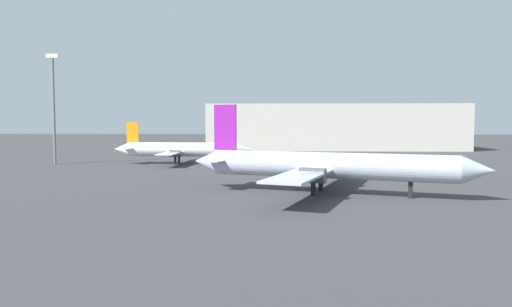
# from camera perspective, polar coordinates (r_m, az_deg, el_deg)

# --- Properties ---
(airplane_on_taxiway) EXTENTS (34.01, 28.79, 10.47)m
(airplane_on_taxiway) POSITION_cam_1_polar(r_m,az_deg,el_deg) (57.31, 8.14, -1.38)
(airplane_on_taxiway) COLOR #B2BCCC
(airplane_on_taxiway) RESTS_ON ground_plane
(airplane_distant) EXTENTS (27.39, 20.00, 8.16)m
(airplane_distant) POSITION_cam_1_polar(r_m,az_deg,el_deg) (96.69, -8.67, 0.46)
(airplane_distant) COLOR white
(airplane_distant) RESTS_ON ground_plane
(light_mast_left) EXTENTS (2.40, 0.50, 21.34)m
(light_mast_left) POSITION_cam_1_polar(r_m,az_deg,el_deg) (103.23, -22.47, 5.47)
(light_mast_left) COLOR slate
(light_mast_left) RESTS_ON ground_plane
(terminal_building) EXTENTS (73.76, 23.55, 13.24)m
(terminal_building) POSITION_cam_1_polar(r_m,az_deg,el_deg) (148.96, 8.99, 3.07)
(terminal_building) COLOR beige
(terminal_building) RESTS_ON ground_plane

